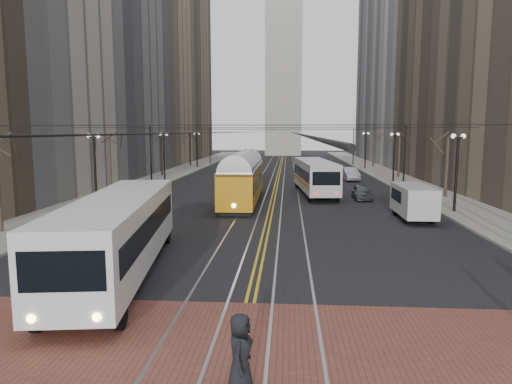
# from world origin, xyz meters

# --- Properties ---
(ground) EXTENTS (260.00, 260.00, 0.00)m
(ground) POSITION_xyz_m (0.00, 0.00, 0.00)
(ground) COLOR black
(ground) RESTS_ON ground
(sidewalk_left) EXTENTS (5.00, 140.00, 0.15)m
(sidewalk_left) POSITION_xyz_m (-15.00, 45.00, 0.07)
(sidewalk_left) COLOR gray
(sidewalk_left) RESTS_ON ground
(sidewalk_right) EXTENTS (5.00, 140.00, 0.15)m
(sidewalk_right) POSITION_xyz_m (15.00, 45.00, 0.07)
(sidewalk_right) COLOR gray
(sidewalk_right) RESTS_ON ground
(crosswalk_band) EXTENTS (25.00, 6.00, 0.01)m
(crosswalk_band) POSITION_xyz_m (0.00, -4.00, 0.01)
(crosswalk_band) COLOR brown
(crosswalk_band) RESTS_ON ground
(streetcar_rails) EXTENTS (4.80, 130.00, 0.02)m
(streetcar_rails) POSITION_xyz_m (0.00, 45.00, 0.00)
(streetcar_rails) COLOR gray
(streetcar_rails) RESTS_ON ground
(centre_lines) EXTENTS (0.42, 130.00, 0.01)m
(centre_lines) POSITION_xyz_m (0.00, 45.00, 0.01)
(centre_lines) COLOR gold
(centre_lines) RESTS_ON ground
(building_left_mid) EXTENTS (16.00, 20.00, 34.00)m
(building_left_mid) POSITION_xyz_m (-25.50, 46.00, 17.00)
(building_left_mid) COLOR slate
(building_left_mid) RESTS_ON ground
(building_left_midfar) EXTENTS (20.00, 20.00, 52.00)m
(building_left_midfar) POSITION_xyz_m (-27.50, 66.00, 26.00)
(building_left_midfar) COLOR gray
(building_left_midfar) RESTS_ON ground
(building_left_far) EXTENTS (16.00, 20.00, 40.00)m
(building_left_far) POSITION_xyz_m (-25.50, 86.00, 20.00)
(building_left_far) COLOR brown
(building_left_far) RESTS_ON ground
(building_right_mid) EXTENTS (16.00, 20.00, 34.00)m
(building_right_mid) POSITION_xyz_m (25.50, 46.00, 17.00)
(building_right_mid) COLOR brown
(building_right_mid) RESTS_ON ground
(building_right_midfar) EXTENTS (20.00, 20.00, 52.00)m
(building_right_midfar) POSITION_xyz_m (27.50, 66.00, 26.00)
(building_right_midfar) COLOR #B0ACA5
(building_right_midfar) RESTS_ON ground
(building_right_far) EXTENTS (16.00, 20.00, 40.00)m
(building_right_far) POSITION_xyz_m (25.50, 86.00, 20.00)
(building_right_far) COLOR slate
(building_right_far) RESTS_ON ground
(clock_tower) EXTENTS (12.00, 12.00, 66.00)m
(clock_tower) POSITION_xyz_m (0.00, 102.00, 35.96)
(clock_tower) COLOR #B2AFA5
(clock_tower) RESTS_ON ground
(lamp_posts) EXTENTS (27.60, 57.20, 5.60)m
(lamp_posts) POSITION_xyz_m (-0.00, 28.75, 2.80)
(lamp_posts) COLOR black
(lamp_posts) RESTS_ON ground
(street_trees) EXTENTS (31.68, 53.28, 5.60)m
(street_trees) POSITION_xyz_m (0.00, 35.25, 2.80)
(street_trees) COLOR #382D23
(street_trees) RESTS_ON ground
(trolley_wires) EXTENTS (25.96, 120.00, 6.60)m
(trolley_wires) POSITION_xyz_m (0.00, 34.83, 3.77)
(trolley_wires) COLOR black
(trolley_wires) RESTS_ON ground
(transit_bus) EXTENTS (4.53, 13.63, 3.35)m
(transit_bus) POSITION_xyz_m (-5.75, 1.89, 1.67)
(transit_bus) COLOR white
(transit_bus) RESTS_ON ground
(streetcar) EXTENTS (2.75, 14.27, 3.36)m
(streetcar) POSITION_xyz_m (-2.50, 21.93, 1.68)
(streetcar) COLOR orange
(streetcar) RESTS_ON ground
(rear_bus) EXTENTS (3.85, 12.67, 3.25)m
(rear_bus) POSITION_xyz_m (3.91, 27.59, 1.63)
(rear_bus) COLOR beige
(rear_bus) RESTS_ON ground
(cargo_van) EXTENTS (2.09, 5.34, 2.35)m
(cargo_van) POSITION_xyz_m (9.93, 15.23, 1.18)
(cargo_van) COLOR silver
(cargo_van) RESTS_ON ground
(sedan_grey) EXTENTS (1.68, 3.97, 1.34)m
(sedan_grey) POSITION_xyz_m (7.94, 24.63, 0.67)
(sedan_grey) COLOR #46494E
(sedan_grey) RESTS_ON ground
(sedan_silver) EXTENTS (2.02, 4.97, 1.60)m
(sedan_silver) POSITION_xyz_m (9.00, 40.57, 0.80)
(sedan_silver) COLOR #999BA0
(sedan_silver) RESTS_ON ground
(pedestrian_a) EXTENTS (0.69, 0.97, 1.87)m
(pedestrian_a) POSITION_xyz_m (0.24, -6.48, 0.95)
(pedestrian_a) COLOR black
(pedestrian_a) RESTS_ON crosswalk_band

